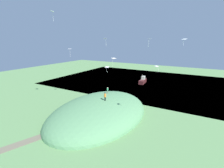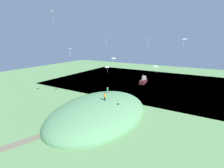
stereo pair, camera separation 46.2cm
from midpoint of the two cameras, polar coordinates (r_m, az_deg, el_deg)
ground_plane at (r=44.65m, az=1.35°, el=-7.19°), size 160.00×160.00×0.00m
lake_water at (r=70.45m, az=12.74°, el=0.54°), size 51.62×80.00×0.40m
grass_hill at (r=39.40m, az=-4.74°, el=-10.37°), size 28.90×19.66×7.63m
dirt_path at (r=33.06m, az=-29.45°, el=-17.67°), size 10.85×5.49×0.04m
boat_on_lake at (r=67.79m, az=10.54°, el=1.12°), size 5.94×2.35×3.91m
person_on_hilltop at (r=36.45m, az=-2.81°, el=-4.15°), size 0.54×0.54×1.84m
person_near_shore at (r=42.39m, az=-1.87°, el=-1.94°), size 0.57×0.57×1.58m
kite_0 at (r=41.17m, az=-20.52°, el=22.66°), size 1.20×1.22×2.12m
kite_1 at (r=27.34m, az=14.99°, el=5.92°), size 0.77×0.65×1.04m
kite_2 at (r=39.78m, az=0.23°, el=8.90°), size 1.33×1.07×2.12m
kite_3 at (r=45.96m, az=-2.67°, el=15.57°), size 1.07×0.77×2.07m
kite_4 at (r=46.32m, az=-14.91°, el=11.65°), size 0.87×1.02×2.16m
kite_5 at (r=45.64m, az=-2.04°, el=5.90°), size 0.81×1.15×1.74m
kite_6 at (r=41.50m, az=23.76°, el=14.14°), size 1.08×1.21×1.62m
kite_7 at (r=40.42m, az=12.62°, el=15.00°), size 0.61×0.83×1.97m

